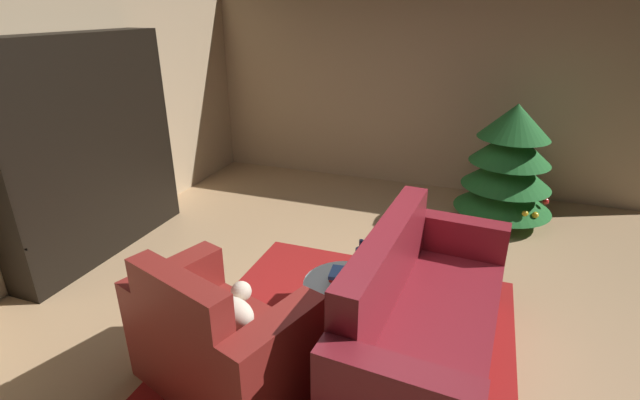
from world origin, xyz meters
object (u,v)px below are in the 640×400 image
object	(u,v)px
couch_red	(421,322)
book_stack_on_table	(346,279)
armchair_red	(220,343)
bottle_on_table	(361,260)
bookshelf_unit	(99,148)
decorated_tree	(508,165)
coffee_table	(347,289)

from	to	relation	value
couch_red	book_stack_on_table	distance (m)	0.56
armchair_red	bottle_on_table	distance (m)	1.11
bookshelf_unit	decorated_tree	xyz separation A→B (m)	(3.61, 1.86, -0.34)
coffee_table	bookshelf_unit	bearing A→B (deg)	168.21
coffee_table	bottle_on_table	world-z (taller)	bottle_on_table
armchair_red	bottle_on_table	world-z (taller)	armchair_red
book_stack_on_table	decorated_tree	size ratio (longest dim) A/B	0.17
bookshelf_unit	coffee_table	world-z (taller)	bookshelf_unit
armchair_red	couch_red	size ratio (longest dim) A/B	0.64
book_stack_on_table	armchair_red	bearing A→B (deg)	-129.74
coffee_table	decorated_tree	bearing A→B (deg)	66.19
bookshelf_unit	couch_red	world-z (taller)	bookshelf_unit
couch_red	decorated_tree	world-z (taller)	decorated_tree
decorated_tree	couch_red	bearing A→B (deg)	-101.79
book_stack_on_table	bottle_on_table	distance (m)	0.21
couch_red	coffee_table	distance (m)	0.55
bookshelf_unit	couch_red	xyz separation A→B (m)	(3.09, -0.64, -0.68)
bookshelf_unit	armchair_red	xyz separation A→B (m)	(1.98, -1.27, -0.67)
couch_red	decorated_tree	size ratio (longest dim) A/B	1.49
couch_red	book_stack_on_table	bearing A→B (deg)	172.65
bookshelf_unit	book_stack_on_table	xyz separation A→B (m)	(2.56, -0.57, -0.51)
bookshelf_unit	armchair_red	distance (m)	2.45
coffee_table	bottle_on_table	distance (m)	0.23
armchair_red	decorated_tree	distance (m)	3.54
armchair_red	coffee_table	bearing A→B (deg)	51.88
armchair_red	book_stack_on_table	xyz separation A→B (m)	(0.58, 0.70, 0.16)
bookshelf_unit	decorated_tree	world-z (taller)	bookshelf_unit
bookshelf_unit	bottle_on_table	bearing A→B (deg)	-8.14
bookshelf_unit	bottle_on_table	distance (m)	2.68
book_stack_on_table	couch_red	bearing A→B (deg)	-7.35
bottle_on_table	coffee_table	bearing A→B (deg)	-107.86
bookshelf_unit	book_stack_on_table	distance (m)	2.67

